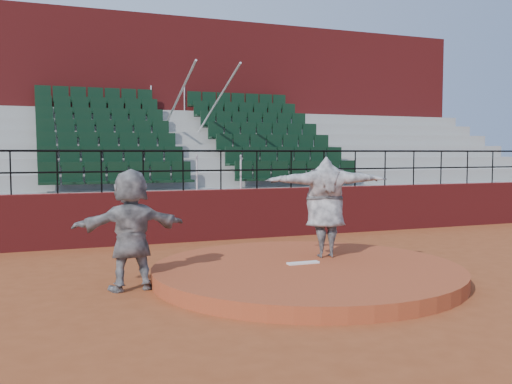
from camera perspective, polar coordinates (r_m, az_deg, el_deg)
ground at (r=10.35m, az=5.09°, el=-8.66°), size 90.00×90.00×0.00m
pitchers_mound at (r=10.33m, az=5.10°, el=-7.98°), size 5.50×5.50×0.25m
pitching_rubber at (r=10.43m, az=4.73°, el=-7.08°), size 0.60×0.15×0.03m
boundary_wall at (r=14.84m, az=-3.52°, el=-2.26°), size 24.00×0.30×1.30m
wall_railing at (r=14.75m, az=-3.54°, el=3.07°), size 24.04×0.05×1.03m
seating_deck at (r=18.27m, az=-7.02°, el=1.41°), size 24.00×5.97×4.63m
press_box_facade at (r=22.14m, az=-9.62°, el=7.27°), size 24.00×3.00×7.10m
pitcher at (r=11.03m, az=6.95°, el=-1.50°), size 2.46×1.16×1.93m
fielder at (r=9.58m, az=-12.40°, el=-3.69°), size 1.87×0.66×2.00m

